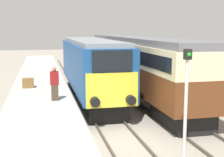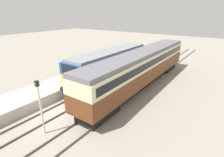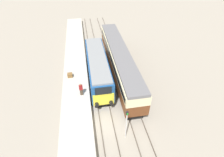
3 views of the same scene
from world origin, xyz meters
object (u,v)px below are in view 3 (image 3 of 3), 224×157
object	(u,v)px
locomotive	(98,68)
person_on_platform	(81,89)
signal_post	(126,123)
luggage_crate	(70,75)
passenger_carriage	(119,59)

from	to	relation	value
locomotive	person_on_platform	distance (m)	4.66
locomotive	signal_post	size ratio (longest dim) A/B	3.22
locomotive	person_on_platform	bearing A→B (deg)	-123.17
signal_post	luggage_crate	world-z (taller)	signal_post
locomotive	signal_post	xyz separation A→B (m)	(1.70, -10.27, 0.17)
luggage_crate	locomotive	bearing A→B (deg)	-1.92
person_on_platform	passenger_carriage	bearing A→B (deg)	41.36
passenger_carriage	signal_post	bearing A→B (deg)	-98.33
person_on_platform	signal_post	xyz separation A→B (m)	(4.24, -6.38, 0.53)
passenger_carriage	person_on_platform	xyz separation A→B (m)	(-5.94, -5.23, -0.66)
signal_post	passenger_carriage	bearing A→B (deg)	81.67
signal_post	luggage_crate	distance (m)	11.93
passenger_carriage	signal_post	distance (m)	11.73
passenger_carriage	person_on_platform	world-z (taller)	passenger_carriage
passenger_carriage	luggage_crate	size ratio (longest dim) A/B	28.40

